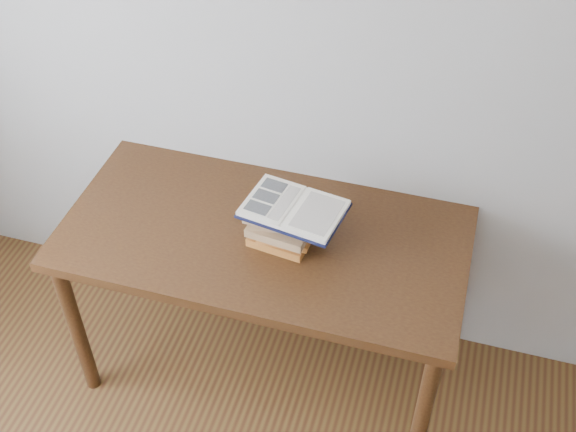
% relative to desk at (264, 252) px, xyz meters
% --- Properties ---
extents(desk, '(1.50, 0.75, 0.80)m').
position_rel_desk_xyz_m(desk, '(0.00, 0.00, 0.00)').
color(desk, '#432810').
rests_on(desk, ground).
extents(book_stack, '(0.25, 0.20, 0.15)m').
position_rel_desk_xyz_m(book_stack, '(0.08, -0.01, 0.17)').
color(book_stack, '#B35D28').
rests_on(book_stack, desk).
extents(open_book, '(0.38, 0.29, 0.03)m').
position_rel_desk_xyz_m(open_book, '(0.12, -0.01, 0.26)').
color(open_book, black).
rests_on(open_book, book_stack).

